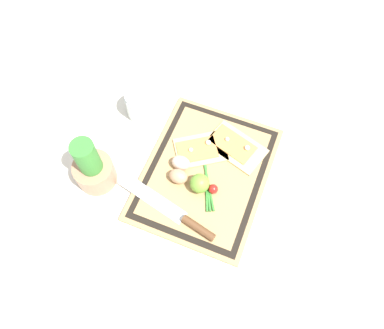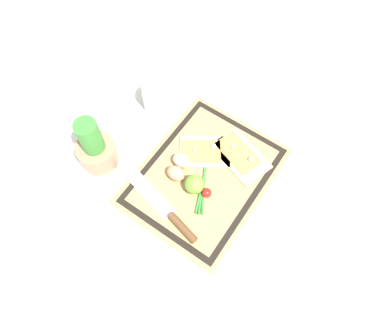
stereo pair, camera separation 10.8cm
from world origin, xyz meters
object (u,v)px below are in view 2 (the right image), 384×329
at_px(lime, 194,184).
at_px(sauce_jar, 156,97).
at_px(pizza_slice_near, 240,155).
at_px(egg_pink, 181,161).
at_px(knife, 169,214).
at_px(cherry_tomato_red, 207,193).
at_px(egg_brown, 176,173).
at_px(herb_pot, 96,149).
at_px(pizza_slice_far, 204,152).

bearing_deg(lime, sauce_jar, 55.99).
xyz_separation_m(pizza_slice_near, lime, (-0.16, 0.06, 0.02)).
bearing_deg(egg_pink, knife, -156.99).
bearing_deg(pizza_slice_near, cherry_tomato_red, 175.15).
relative_size(egg_brown, lime, 0.98).
bearing_deg(lime, knife, 174.43).
relative_size(egg_pink, sauce_jar, 0.57).
bearing_deg(pizza_slice_near, herb_pot, 124.91).
xyz_separation_m(egg_pink, sauce_jar, (0.14, 0.19, 0.01)).
xyz_separation_m(knife, herb_pot, (0.03, 0.28, 0.04)).
xyz_separation_m(knife, egg_brown, (0.10, 0.05, 0.01)).
distance_m(pizza_slice_far, sauce_jar, 0.24).
distance_m(knife, sauce_jar, 0.38).
bearing_deg(egg_pink, pizza_slice_near, -47.10).
xyz_separation_m(egg_brown, sauce_jar, (0.18, 0.20, 0.01)).
bearing_deg(lime, pizza_slice_far, 19.59).
bearing_deg(egg_pink, cherry_tomato_red, -109.03).
bearing_deg(sauce_jar, knife, -137.93).
relative_size(knife, sauce_jar, 3.25).
xyz_separation_m(lime, cherry_tomato_red, (0.00, -0.04, -0.01)).
relative_size(egg_brown, egg_pink, 1.00).
bearing_deg(egg_brown, pizza_slice_near, -36.23).
bearing_deg(egg_pink, herb_pot, 119.24).
bearing_deg(egg_brown, lime, -90.93).
relative_size(pizza_slice_near, egg_pink, 3.53).
distance_m(egg_pink, cherry_tomato_red, 0.12).
distance_m(egg_pink, lime, 0.08).
relative_size(lime, herb_pot, 0.29).
height_order(pizza_slice_near, cherry_tomato_red, cherry_tomato_red).
bearing_deg(knife, lime, -5.57).
distance_m(pizza_slice_far, cherry_tomato_red, 0.14).
relative_size(egg_pink, lime, 0.98).
relative_size(pizza_slice_near, egg_brown, 3.53).
xyz_separation_m(egg_brown, herb_pot, (-0.08, 0.22, 0.03)).
relative_size(pizza_slice_near, pizza_slice_far, 1.07).
xyz_separation_m(knife, sauce_jar, (0.28, 0.26, 0.02)).
distance_m(egg_pink, sauce_jar, 0.24).
height_order(pizza_slice_near, egg_pink, egg_pink).
distance_m(knife, egg_brown, 0.12).
bearing_deg(lime, egg_pink, 59.27).
bearing_deg(knife, pizza_slice_near, -13.85).
bearing_deg(egg_brown, herb_pot, 109.16).
bearing_deg(egg_pink, lime, -120.73).
relative_size(egg_pink, herb_pot, 0.29).
relative_size(lime, cherry_tomato_red, 2.03).
relative_size(knife, egg_pink, 5.73).
relative_size(egg_brown, cherry_tomato_red, 1.99).
height_order(pizza_slice_far, knife, pizza_slice_far).
distance_m(egg_pink, herb_pot, 0.25).
distance_m(lime, cherry_tomato_red, 0.04).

